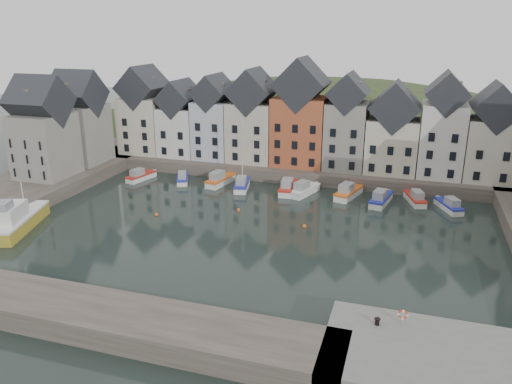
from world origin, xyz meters
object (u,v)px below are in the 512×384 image
at_px(boat_a, 140,176).
at_px(large_vessel, 17,220).
at_px(boat_d, 242,184).
at_px(mooring_bollard, 377,321).
at_px(life_ring_post, 403,315).

relative_size(boat_a, large_vessel, 0.51).
relative_size(boat_a, boat_d, 0.51).
xyz_separation_m(large_vessel, mooring_bollard, (44.77, -10.78, 0.91)).
height_order(boat_a, life_ring_post, life_ring_post).
xyz_separation_m(boat_a, large_vessel, (-3.61, -23.77, 0.73)).
bearing_deg(mooring_bollard, boat_d, 123.80).
bearing_deg(large_vessel, boat_d, 31.30).
distance_m(boat_d, life_ring_post, 42.82).
bearing_deg(mooring_bollard, large_vessel, 166.46).
bearing_deg(life_ring_post, large_vessel, 167.76).
distance_m(mooring_bollard, life_ring_post, 2.07).
bearing_deg(boat_d, boat_a, 169.91).
bearing_deg(life_ring_post, mooring_bollard, -160.73).
xyz_separation_m(boat_d, life_ring_post, (25.37, -34.43, 2.08)).
bearing_deg(boat_d, mooring_bollard, -68.03).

